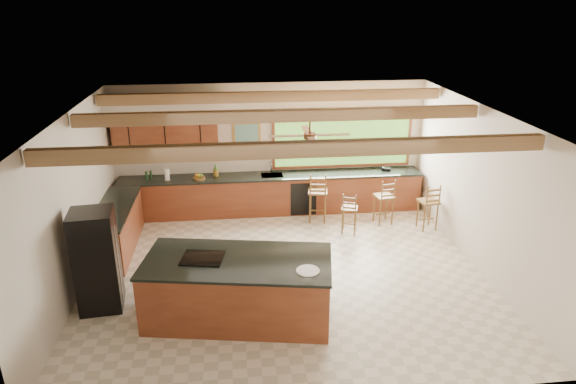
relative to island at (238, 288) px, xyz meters
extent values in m
plane|color=beige|center=(0.88, 1.25, -0.51)|extent=(7.20, 7.20, 0.00)
cube|color=beige|center=(0.88, 4.50, 0.99)|extent=(7.20, 0.04, 3.00)
cube|color=beige|center=(0.88, -2.00, 0.99)|extent=(7.20, 0.04, 3.00)
cube|color=beige|center=(-2.72, 1.25, 0.99)|extent=(0.04, 6.50, 3.00)
cube|color=beige|center=(4.48, 1.25, 0.99)|extent=(0.04, 6.50, 3.00)
cube|color=#9D7F4E|center=(0.88, 1.25, 2.49)|extent=(7.20, 6.50, 0.04)
cube|color=#96724B|center=(0.88, -0.35, 2.35)|extent=(7.10, 0.15, 0.22)
cube|color=#96724B|center=(0.88, 1.75, 2.35)|extent=(7.10, 0.15, 0.22)
cube|color=#96724B|center=(0.88, 3.55, 2.35)|extent=(7.10, 0.15, 0.22)
cube|color=brown|center=(-1.47, 4.31, 1.39)|extent=(2.30, 0.35, 0.70)
cube|color=beige|center=(-1.47, 4.24, 1.99)|extent=(2.60, 0.50, 0.48)
cylinder|color=#FFEABF|center=(-2.17, 4.24, 1.76)|extent=(0.10, 0.10, 0.01)
cylinder|color=#FFEABF|center=(-0.77, 4.24, 1.76)|extent=(0.10, 0.10, 0.01)
cube|color=#82C245|center=(2.58, 4.47, 1.16)|extent=(3.20, 0.04, 1.30)
cube|color=gold|center=(0.33, 4.47, 1.34)|extent=(0.64, 0.03, 0.54)
cube|color=#467F66|center=(0.33, 4.45, 1.34)|extent=(0.54, 0.01, 0.44)
cube|color=brown|center=(0.88, 4.16, -0.07)|extent=(7.00, 0.65, 0.88)
cube|color=black|center=(0.88, 4.16, 0.39)|extent=(7.04, 0.69, 0.04)
cube|color=brown|center=(-2.38, 2.60, -0.07)|extent=(0.65, 2.35, 0.88)
cube|color=black|center=(-2.38, 2.60, 0.39)|extent=(0.69, 2.39, 0.04)
cube|color=black|center=(1.58, 3.83, -0.09)|extent=(0.60, 0.02, 0.78)
cube|color=silver|center=(0.88, 4.16, 0.40)|extent=(0.50, 0.38, 0.03)
cylinder|color=silver|center=(0.88, 4.36, 0.56)|extent=(0.03, 0.03, 0.30)
cylinder|color=silver|center=(0.88, 4.26, 0.69)|extent=(0.03, 0.20, 0.03)
cylinder|color=white|center=(-1.50, 4.07, 0.55)|extent=(0.11, 0.11, 0.27)
cylinder|color=#1C471F|center=(-1.96, 4.16, 0.51)|extent=(0.06, 0.06, 0.20)
cylinder|color=#1C471F|center=(-1.88, 4.26, 0.50)|extent=(0.05, 0.05, 0.18)
cube|color=black|center=(3.61, 4.21, 0.46)|extent=(0.25, 0.22, 0.09)
cube|color=brown|center=(0.00, 0.00, -0.02)|extent=(3.05, 1.80, 0.97)
cube|color=black|center=(0.00, 0.00, 0.48)|extent=(3.10, 1.85, 0.04)
cube|color=black|center=(-0.53, 0.09, 0.51)|extent=(0.72, 0.61, 0.02)
cylinder|color=white|center=(1.03, -0.47, 0.51)|extent=(0.35, 0.35, 0.02)
cube|color=black|center=(-2.24, 0.51, 0.34)|extent=(0.73, 0.71, 1.70)
cube|color=silver|center=(-1.91, 0.51, 0.34)|extent=(0.02, 0.05, 1.56)
cube|color=brown|center=(2.44, 2.85, 0.06)|extent=(0.42, 0.42, 0.04)
cylinder|color=brown|center=(2.30, 2.71, -0.23)|extent=(0.03, 0.03, 0.55)
cylinder|color=brown|center=(2.57, 2.71, -0.23)|extent=(0.03, 0.03, 0.55)
cylinder|color=brown|center=(2.30, 2.98, -0.23)|extent=(0.03, 0.03, 0.55)
cylinder|color=brown|center=(2.57, 2.98, -0.23)|extent=(0.03, 0.03, 0.55)
cube|color=brown|center=(1.86, 3.54, 0.20)|extent=(0.49, 0.49, 0.04)
cylinder|color=brown|center=(1.69, 3.38, -0.17)|extent=(0.04, 0.04, 0.69)
cylinder|color=brown|center=(2.03, 3.38, -0.17)|extent=(0.04, 0.04, 0.69)
cylinder|color=brown|center=(1.69, 3.71, -0.17)|extent=(0.04, 0.04, 0.69)
cylinder|color=brown|center=(2.03, 3.71, -0.17)|extent=(0.04, 0.04, 0.69)
cube|color=brown|center=(3.31, 3.25, 0.14)|extent=(0.45, 0.45, 0.04)
cylinder|color=brown|center=(3.15, 3.10, -0.19)|extent=(0.04, 0.04, 0.63)
cylinder|color=brown|center=(3.46, 3.10, -0.19)|extent=(0.04, 0.04, 0.63)
cylinder|color=brown|center=(3.15, 3.40, -0.19)|extent=(0.04, 0.04, 0.63)
cylinder|color=brown|center=(3.46, 3.40, -0.19)|extent=(0.04, 0.04, 0.63)
cube|color=brown|center=(4.18, 2.85, 0.14)|extent=(0.44, 0.44, 0.04)
cylinder|color=brown|center=(4.03, 2.70, -0.20)|extent=(0.04, 0.04, 0.62)
cylinder|color=brown|center=(4.33, 2.70, -0.20)|extent=(0.04, 0.04, 0.62)
cylinder|color=brown|center=(4.03, 3.00, -0.20)|extent=(0.04, 0.04, 0.62)
cylinder|color=brown|center=(4.33, 3.00, -0.20)|extent=(0.04, 0.04, 0.62)
camera|label=1|loc=(0.01, -7.05, 4.33)|focal=32.00mm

